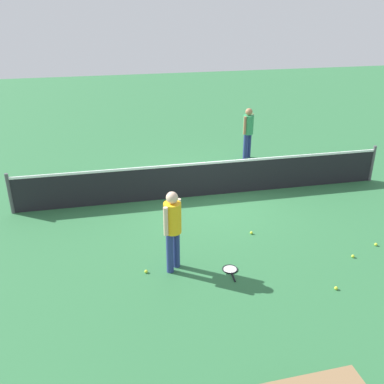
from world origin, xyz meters
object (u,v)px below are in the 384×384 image
tennis_ball_stray_right (146,271)px  tennis_racket_near_player (230,270)px  player_far_side (248,129)px  player_near_side (173,225)px  tennis_ball_by_net (336,288)px  tennis_ball_stray_left (353,256)px  tennis_ball_baseline (376,244)px  tennis_racket_far_player (289,166)px  tennis_ball_midcourt (251,233)px

tennis_ball_stray_right → tennis_racket_near_player: bearing=-9.3°
player_far_side → tennis_racket_near_player: bearing=-111.5°
player_far_side → tennis_racket_near_player: (-2.41, -6.14, -1.00)m
player_near_side → tennis_racket_near_player: 1.51m
tennis_ball_by_net → tennis_ball_stray_left: size_ratio=1.00×
player_near_side → tennis_ball_stray_right: size_ratio=25.76×
tennis_ball_by_net → tennis_ball_baseline: bearing=37.0°
tennis_racket_near_player → tennis_ball_stray_left: size_ratio=8.96×
tennis_racket_near_player → player_near_side: bearing=164.8°
tennis_ball_by_net → tennis_ball_stray_left: bearing=45.7°
player_near_side → tennis_racket_near_player: player_near_side is taller
tennis_racket_near_player → tennis_ball_baseline: (3.40, 0.23, 0.02)m
tennis_racket_far_player → tennis_ball_stray_right: bearing=-136.7°
player_far_side → tennis_ball_by_net: 7.25m
player_far_side → tennis_ball_baseline: (0.99, -5.91, -0.98)m
tennis_ball_baseline → tennis_ball_stray_right: same height
tennis_ball_stray_left → player_far_side: bearing=92.2°
tennis_ball_stray_right → tennis_ball_stray_left: bearing=-4.8°
tennis_racket_far_player → tennis_ball_midcourt: bearing=-124.2°
player_near_side → tennis_ball_stray_right: 1.12m
tennis_ball_baseline → tennis_ball_midcourt: bearing=157.0°
player_far_side → tennis_ball_midcourt: player_far_side is taller
tennis_ball_midcourt → tennis_ball_stray_right: size_ratio=1.00×
player_near_side → tennis_ball_baseline: size_ratio=25.76×
player_near_side → tennis_ball_by_net: bearing=-24.7°
tennis_racket_far_player → tennis_ball_by_net: 6.39m
tennis_racket_near_player → tennis_ball_stray_left: tennis_ball_stray_left is taller
tennis_racket_far_player → tennis_ball_stray_left: tennis_ball_stray_left is taller
player_far_side → tennis_ball_stray_left: (0.24, -6.23, -0.98)m
tennis_ball_stray_left → tennis_ball_stray_right: size_ratio=1.00×
tennis_racket_near_player → tennis_ball_baseline: tennis_ball_baseline is taller
tennis_racket_near_player → tennis_racket_far_player: size_ratio=1.03×
player_near_side → tennis_ball_by_net: (2.86, -1.31, -0.98)m
tennis_ball_by_net → tennis_ball_stray_right: same height
player_near_side → tennis_ball_baseline: player_near_side is taller
tennis_ball_baseline → tennis_ball_stray_right: (-5.05, 0.05, 0.00)m
player_near_side → tennis_ball_stray_left: bearing=-6.0°
player_near_side → tennis_ball_stray_left: size_ratio=25.76×
tennis_ball_midcourt → tennis_ball_stray_right: bearing=-158.3°
player_near_side → player_far_side: same height
player_far_side → tennis_ball_stray_right: (-4.07, -5.87, -0.98)m
tennis_ball_stray_left → tennis_ball_stray_right: 4.32m
tennis_racket_near_player → tennis_ball_stray_left: (2.65, -0.09, 0.02)m
tennis_racket_near_player → tennis_ball_by_net: size_ratio=8.96×
player_far_side → tennis_racket_near_player: size_ratio=2.88×
tennis_ball_stray_right → tennis_ball_by_net: bearing=-20.6°
tennis_ball_stray_right → tennis_ball_baseline: bearing=-0.5°
player_near_side → tennis_ball_by_net: size_ratio=25.76×
tennis_racket_far_player → tennis_ball_stray_right: (-5.16, -4.86, 0.02)m
tennis_ball_by_net → tennis_ball_baseline: (1.64, 1.24, 0.00)m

